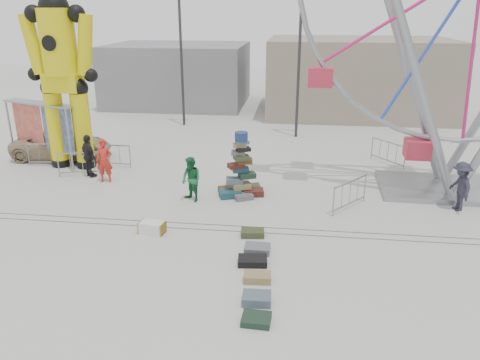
# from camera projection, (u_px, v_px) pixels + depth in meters

# --- Properties ---
(ground) EXTENTS (90.00, 90.00, 0.00)m
(ground) POSITION_uv_depth(u_px,v_px,m) (197.00, 238.00, 14.93)
(ground) COLOR #9E9E99
(ground) RESTS_ON ground
(track_line_near) EXTENTS (40.00, 0.04, 0.01)m
(track_line_near) POSITION_uv_depth(u_px,v_px,m) (201.00, 229.00, 15.49)
(track_line_near) COLOR #47443F
(track_line_near) RESTS_ON ground
(track_line_far) EXTENTS (40.00, 0.04, 0.01)m
(track_line_far) POSITION_uv_depth(u_px,v_px,m) (203.00, 224.00, 15.86)
(track_line_far) COLOR #47443F
(track_line_far) RESTS_ON ground
(building_right) EXTENTS (12.00, 8.00, 5.00)m
(building_right) POSITION_uv_depth(u_px,v_px,m) (357.00, 77.00, 31.89)
(building_right) COLOR gray
(building_right) RESTS_ON ground
(building_left) EXTENTS (10.00, 8.00, 4.40)m
(building_left) POSITION_uv_depth(u_px,v_px,m) (179.00, 74.00, 35.35)
(building_left) COLOR gray
(building_left) RESTS_ON ground
(lamp_post_right) EXTENTS (1.41, 0.25, 8.00)m
(lamp_post_right) POSITION_uv_depth(u_px,v_px,m) (301.00, 56.00, 25.13)
(lamp_post_right) COLOR #2D2D30
(lamp_post_right) RESTS_ON ground
(lamp_post_left) EXTENTS (1.41, 0.25, 8.00)m
(lamp_post_left) POSITION_uv_depth(u_px,v_px,m) (183.00, 51.00, 27.80)
(lamp_post_left) COLOR #2D2D30
(lamp_post_left) RESTS_ON ground
(suitcase_tower) EXTENTS (1.90, 1.64, 2.53)m
(suitcase_tower) POSITION_uv_depth(u_px,v_px,m) (241.00, 177.00, 18.19)
(suitcase_tower) COLOR #1B4652
(suitcase_tower) RESTS_ON ground
(crash_test_dummy) EXTENTS (3.33, 1.47, 8.41)m
(crash_test_dummy) POSITION_uv_depth(u_px,v_px,m) (62.00, 69.00, 20.14)
(crash_test_dummy) COLOR black
(crash_test_dummy) RESTS_ON ground
(banner_scaffold) EXTENTS (3.99, 2.00, 2.90)m
(banner_scaffold) POSITION_uv_depth(u_px,v_px,m) (42.00, 118.00, 21.31)
(banner_scaffold) COLOR gray
(banner_scaffold) RESTS_ON ground
(steamer_trunk) EXTENTS (0.88, 0.59, 0.38)m
(steamer_trunk) POSITION_uv_depth(u_px,v_px,m) (152.00, 228.00, 15.20)
(steamer_trunk) COLOR silver
(steamer_trunk) RESTS_ON ground
(row_case_0) EXTENTS (0.78, 0.55, 0.21)m
(row_case_0) POSITION_uv_depth(u_px,v_px,m) (253.00, 233.00, 15.02)
(row_case_0) COLOR #384120
(row_case_0) RESTS_ON ground
(row_case_1) EXTENTS (0.77, 0.56, 0.21)m
(row_case_1) POSITION_uv_depth(u_px,v_px,m) (257.00, 249.00, 14.03)
(row_case_1) COLOR slate
(row_case_1) RESTS_ON ground
(row_case_2) EXTENTS (0.88, 0.61, 0.21)m
(row_case_2) POSITION_uv_depth(u_px,v_px,m) (253.00, 261.00, 13.37)
(row_case_2) COLOR black
(row_case_2) RESTS_ON ground
(row_case_3) EXTENTS (0.75, 0.48, 0.22)m
(row_case_3) POSITION_uv_depth(u_px,v_px,m) (257.00, 277.00, 12.53)
(row_case_3) COLOR #977B4C
(row_case_3) RESTS_ON ground
(row_case_4) EXTENTS (0.73, 0.55, 0.24)m
(row_case_4) POSITION_uv_depth(u_px,v_px,m) (257.00, 299.00, 11.60)
(row_case_4) COLOR #4C5F6D
(row_case_4) RESTS_ON ground
(row_case_5) EXTENTS (0.70, 0.58, 0.17)m
(row_case_5) POSITION_uv_depth(u_px,v_px,m) (256.00, 319.00, 10.88)
(row_case_5) COLOR #1B3123
(row_case_5) RESTS_ON ground
(barricade_dummy_a) EXTENTS (2.00, 0.35, 1.10)m
(barricade_dummy_a) POSITION_uv_depth(u_px,v_px,m) (50.00, 154.00, 21.59)
(barricade_dummy_a) COLOR gray
(barricade_dummy_a) RESTS_ON ground
(barricade_dummy_b) EXTENTS (1.95, 0.67, 1.10)m
(barricade_dummy_b) POSITION_uv_depth(u_px,v_px,m) (82.00, 164.00, 20.27)
(barricade_dummy_b) COLOR gray
(barricade_dummy_b) RESTS_ON ground
(barricade_dummy_c) EXTENTS (2.00, 0.16, 1.10)m
(barricade_dummy_c) POSITION_uv_depth(u_px,v_px,m) (109.00, 156.00, 21.41)
(barricade_dummy_c) COLOR gray
(barricade_dummy_c) RESTS_ON ground
(barricade_wheel_front) EXTENTS (1.34, 1.61, 1.10)m
(barricade_wheel_front) POSITION_uv_depth(u_px,v_px,m) (350.00, 194.00, 16.94)
(barricade_wheel_front) COLOR gray
(barricade_wheel_front) RESTS_ON ground
(barricade_wheel_back) EXTENTS (1.31, 1.64, 1.10)m
(barricade_wheel_back) POSITION_uv_depth(u_px,v_px,m) (388.00, 153.00, 21.82)
(barricade_wheel_back) COLOR gray
(barricade_wheel_back) RESTS_ON ground
(pedestrian_red) EXTENTS (0.73, 0.53, 1.85)m
(pedestrian_red) POSITION_uv_depth(u_px,v_px,m) (104.00, 161.00, 19.44)
(pedestrian_red) COLOR red
(pedestrian_red) RESTS_ON ground
(pedestrian_green) EXTENTS (1.05, 1.03, 1.71)m
(pedestrian_green) POSITION_uv_depth(u_px,v_px,m) (191.00, 180.00, 17.52)
(pedestrian_green) COLOR #18602F
(pedestrian_green) RESTS_ON ground
(pedestrian_black) EXTENTS (1.13, 1.05, 1.87)m
(pedestrian_black) POSITION_uv_depth(u_px,v_px,m) (89.00, 156.00, 20.03)
(pedestrian_black) COLOR black
(pedestrian_black) RESTS_ON ground
(pedestrian_grey) EXTENTS (0.88, 1.28, 1.82)m
(pedestrian_grey) POSITION_uv_depth(u_px,v_px,m) (460.00, 186.00, 16.70)
(pedestrian_grey) COLOR #22232E
(pedestrian_grey) RESTS_ON ground
(parked_suv) EXTENTS (4.76, 2.45, 1.29)m
(parked_suv) POSITION_uv_depth(u_px,v_px,m) (62.00, 145.00, 22.68)
(parked_suv) COLOR tan
(parked_suv) RESTS_ON ground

